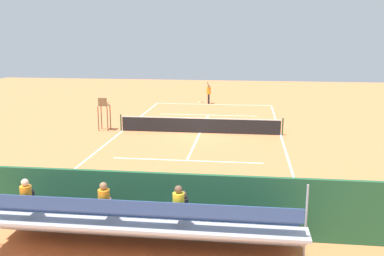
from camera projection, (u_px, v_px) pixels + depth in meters
name	position (u px, v px, depth m)	size (l,w,h in m)	color
ground_plane	(200.00, 133.00, 27.46)	(60.00, 60.00, 0.00)	#D17542
court_line_markings	(200.00, 133.00, 27.49)	(10.10, 22.20, 0.01)	white
tennis_net	(200.00, 125.00, 27.35)	(10.30, 0.10, 1.07)	black
backdrop_wall	(152.00, 203.00, 13.68)	(18.00, 0.16, 2.00)	#235633
bleacher_stand	(139.00, 223.00, 12.37)	(9.06, 2.40, 2.48)	#B2B2B7
umpire_chair	(104.00, 110.00, 27.91)	(0.67, 0.67, 2.14)	brown
courtside_bench	(209.00, 210.00, 14.27)	(1.80, 0.40, 0.93)	#9E754C
equipment_bag	(150.00, 219.00, 14.47)	(0.90, 0.36, 0.36)	black
tennis_player	(209.00, 92.00, 38.33)	(0.39, 0.54, 1.93)	black
tennis_racket	(200.00, 102.00, 39.15)	(0.59, 0.38, 0.03)	black
tennis_ball_near	(215.00, 106.00, 37.13)	(0.07, 0.07, 0.07)	#CCDB33
tennis_ball_far	(197.00, 111.00, 35.01)	(0.07, 0.07, 0.07)	#CCDB33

